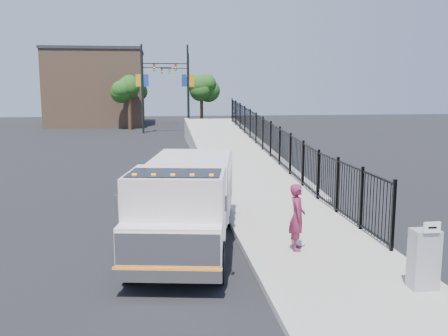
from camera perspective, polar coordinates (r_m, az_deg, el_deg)
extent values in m
plane|color=black|center=(14.32, 1.90, -7.94)|extent=(120.00, 120.00, 0.00)
cube|color=#9E998E|center=(12.91, 11.95, -9.80)|extent=(3.55, 12.00, 0.12)
cube|color=#ADAAA3|center=(12.42, 3.41, -10.29)|extent=(0.30, 12.00, 0.16)
cube|color=#9E998E|center=(30.11, 0.98, 1.19)|extent=(3.95, 24.06, 3.19)
cube|color=black|center=(26.35, 5.32, 1.97)|extent=(0.10, 28.00, 1.80)
cube|color=black|center=(13.73, -4.19, -6.52)|extent=(1.95, 6.33, 0.20)
cube|color=silver|center=(11.46, -5.41, -4.96)|extent=(2.47, 2.36, 1.84)
cube|color=silver|center=(10.49, -6.20, -8.94)|extent=(2.24, 1.00, 0.92)
cube|color=silver|center=(10.17, -6.48, -9.54)|extent=(2.10, 0.42, 0.78)
cube|color=silver|center=(10.26, -6.49, -12.10)|extent=(2.21, 0.53, 0.26)
cube|color=orange|center=(10.21, -6.51, -11.38)|extent=(2.19, 0.41, 0.06)
cube|color=black|center=(11.11, -5.61, -2.49)|extent=(2.20, 1.52, 0.78)
cube|color=silver|center=(14.67, -3.72, -1.78)|extent=(2.82, 4.18, 1.57)
cube|color=silver|center=(10.70, -12.23, -3.88)|extent=(0.06, 0.06, 0.32)
cube|color=silver|center=(10.37, 0.22, -4.08)|extent=(0.06, 0.06, 0.32)
cube|color=orange|center=(10.87, -10.20, -0.78)|extent=(0.10, 0.09, 0.06)
cube|color=orange|center=(10.79, -8.05, -0.80)|extent=(0.10, 0.09, 0.06)
cube|color=orange|center=(10.72, -5.87, -0.82)|extent=(0.10, 0.09, 0.06)
cube|color=orange|center=(10.68, -3.67, -0.83)|extent=(0.10, 0.09, 0.06)
cube|color=orange|center=(10.64, -1.45, -0.85)|extent=(0.10, 0.09, 0.06)
cylinder|color=black|center=(11.30, -10.71, -10.41)|extent=(0.44, 0.96, 0.92)
cylinder|color=black|center=(11.04, -0.71, -10.72)|extent=(0.44, 0.96, 0.92)
cylinder|color=black|center=(15.54, -7.03, -4.86)|extent=(0.44, 0.96, 0.92)
cylinder|color=black|center=(15.35, 0.14, -4.96)|extent=(0.44, 0.96, 0.92)
cylinder|color=black|center=(16.51, -6.47, -4.00)|extent=(0.44, 0.96, 0.92)
cylinder|color=black|center=(16.34, 0.26, -4.09)|extent=(0.44, 0.96, 0.92)
imported|color=maroon|center=(12.83, 8.36, -5.56)|extent=(0.53, 0.69, 1.71)
cube|color=gray|center=(11.17, 21.87, -9.64)|extent=(0.55, 0.40, 1.25)
cube|color=white|center=(10.77, 22.68, -6.28)|extent=(0.35, 0.04, 0.22)
ellipsoid|color=silver|center=(13.40, 8.48, -8.51)|extent=(0.37, 0.37, 0.09)
cylinder|color=black|center=(46.32, -9.31, 8.87)|extent=(0.18, 0.18, 8.00)
cube|color=black|center=(46.34, -7.37, 11.76)|extent=(3.20, 0.08, 0.08)
cube|color=black|center=(46.35, -5.54, 11.36)|extent=(0.18, 0.22, 0.60)
cube|color=#1A39A0|center=(46.31, -8.90, 9.87)|extent=(0.45, 0.04, 1.10)
cube|color=gold|center=(46.33, -9.77, 9.85)|extent=(0.45, 0.04, 1.10)
cylinder|color=black|center=(46.53, -4.14, 8.97)|extent=(0.18, 0.18, 8.00)
cube|color=black|center=(46.51, -6.18, 11.77)|extent=(3.20, 0.08, 0.08)
cube|color=black|center=(46.48, -7.99, 11.31)|extent=(0.18, 0.22, 0.60)
cube|color=orange|center=(46.55, -3.71, 9.96)|extent=(0.45, 0.04, 1.10)
cube|color=navy|center=(46.51, -4.59, 9.95)|extent=(0.45, 0.04, 1.10)
cylinder|color=black|center=(55.91, -9.37, 8.92)|extent=(0.18, 0.18, 8.00)
cube|color=black|center=(55.92, -7.77, 11.31)|extent=(3.20, 0.08, 0.08)
cube|color=black|center=(55.92, -6.26, 10.98)|extent=(0.18, 0.22, 0.60)
cube|color=#214190|center=(55.90, -9.03, 9.75)|extent=(0.45, 0.04, 1.10)
cube|color=orange|center=(55.93, -9.76, 9.73)|extent=(0.45, 0.04, 1.10)
cylinder|color=black|center=(58.36, -4.06, 9.03)|extent=(0.18, 0.18, 8.00)
cube|color=black|center=(58.33, -5.69, 11.26)|extent=(3.20, 0.08, 0.08)
cube|color=black|center=(58.29, -7.12, 10.90)|extent=(0.18, 0.22, 0.60)
cube|color=orange|center=(58.39, -3.72, 9.82)|extent=(0.45, 0.04, 1.10)
cube|color=#272BA5|center=(58.35, -4.42, 9.81)|extent=(0.45, 0.04, 1.10)
cylinder|color=#382314|center=(50.64, -10.73, 6.14)|extent=(0.36, 0.36, 3.20)
sphere|color=#194714|center=(50.57, -10.81, 8.85)|extent=(2.33, 2.33, 2.33)
cylinder|color=#382314|center=(55.02, -2.57, 6.53)|extent=(0.36, 0.36, 3.20)
sphere|color=#194714|center=(54.96, -2.58, 9.03)|extent=(2.36, 2.36, 2.36)
cylinder|color=#382314|center=(62.45, -10.04, 6.72)|extent=(0.36, 0.36, 3.20)
sphere|color=#194714|center=(62.40, -10.10, 8.92)|extent=(2.61, 2.61, 2.61)
cube|color=#8C664C|center=(57.89, -14.29, 8.77)|extent=(10.00, 10.00, 8.00)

